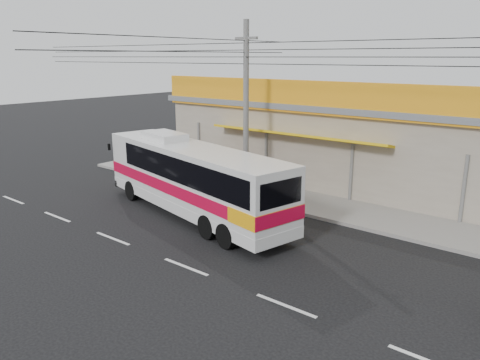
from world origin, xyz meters
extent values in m
plane|color=black|center=(0.00, 0.00, 0.00)|extent=(120.00, 120.00, 0.00)
cube|color=gray|center=(0.00, 6.00, 0.07)|extent=(30.00, 3.20, 0.15)
cube|color=gray|center=(0.00, 11.60, 2.10)|extent=(22.00, 8.00, 4.20)
cube|color=#585A5F|center=(0.00, 11.60, 4.35)|extent=(22.60, 8.60, 0.30)
cube|color=orange|center=(0.00, 7.48, 4.90)|extent=(22.00, 0.24, 1.60)
cube|color=red|center=(-2.00, 7.45, 4.90)|extent=(9.00, 0.10, 1.20)
cube|color=red|center=(-9.00, 7.45, 4.90)|extent=(3.00, 0.10, 1.10)
cube|color=gold|center=(-2.00, 7.30, 3.00)|extent=(10.00, 1.20, 0.37)
cube|color=silver|center=(-3.46, 1.40, 1.76)|extent=(11.32, 4.63, 2.68)
cube|color=red|center=(-3.46, 1.40, 1.43)|extent=(11.37, 4.68, 0.51)
cube|color=#F6A20C|center=(1.23, 0.37, 1.43)|extent=(1.95, 2.63, 0.55)
cube|color=black|center=(-2.83, 1.26, 2.36)|extent=(9.53, 4.27, 1.02)
cube|color=black|center=(-8.80, 2.57, 2.17)|extent=(0.58, 2.02, 1.39)
cube|color=silver|center=(-5.72, 1.89, 3.26)|extent=(2.44, 1.74, 0.33)
cylinder|color=black|center=(-7.48, 1.21, 0.48)|extent=(1.00, 0.49, 0.96)
cylinder|color=black|center=(-7.03, 3.25, 0.48)|extent=(1.00, 0.49, 0.96)
cylinder|color=black|center=(0.01, -0.43, 0.48)|extent=(1.00, 0.49, 0.96)
cylinder|color=black|center=(0.46, 1.61, 0.48)|extent=(1.00, 0.49, 0.96)
imported|color=maroon|center=(-4.68, 5.49, 0.69)|extent=(2.19, 1.46, 1.09)
imported|color=black|center=(-11.02, 6.50, 0.67)|extent=(1.79, 0.85, 1.03)
cylinder|color=#5C5B59|center=(-3.69, 5.40, 4.25)|extent=(0.28, 0.28, 8.49)
cube|color=#5C5B59|center=(-3.69, 5.40, 7.65)|extent=(1.27, 0.13, 0.13)
camera|label=1|loc=(10.45, -12.52, 6.82)|focal=35.00mm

